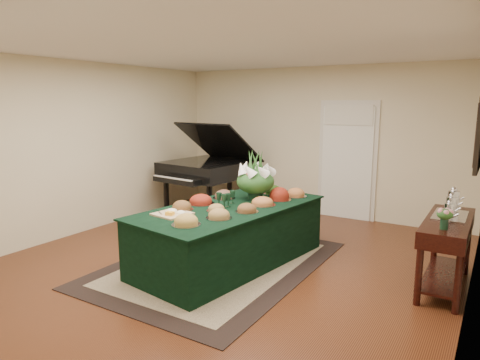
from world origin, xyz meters
The scene contains 14 objects.
ground centered at (0.00, 0.00, 0.00)m, with size 6.00×6.00×0.00m, color black.
area_rug centered at (-0.08, -0.12, 0.01)m, with size 2.30×3.22×0.01m.
kitchen_doorway centered at (0.60, 2.97, 1.02)m, with size 1.05×0.07×2.10m.
buffet_table centered at (0.04, -0.01, 0.38)m, with size 1.60×2.77×0.76m.
food_platters centered at (0.10, 0.15, 0.81)m, with size 1.20×2.31×0.14m.
cutting_board centered at (-0.31, -0.70, 0.79)m, with size 0.43×0.43×0.10m.
green_goblets centered at (0.00, -0.03, 0.85)m, with size 0.20×0.31×0.18m.
floral_centerpiece centered at (0.11, 0.52, 1.08)m, with size 0.53×0.53×0.53m.
grand_piano centered at (-1.74, 1.99, 0.85)m, with size 1.63×1.78×1.71m.
wicker_basket centered at (-0.98, 1.52, 0.12)m, with size 0.37×0.37×0.23m, color #AD8746.
mahogany_sideboard centered at (2.50, 0.61, 0.62)m, with size 0.45×1.38×0.81m.
tea_service centered at (2.50, 0.72, 0.92)m, with size 0.34×0.74×0.30m.
pink_bouquet centered at (2.50, 0.15, 0.95)m, with size 0.17×0.17×0.22m.
wall_painting centered at (2.72, 0.61, 1.75)m, with size 0.05×0.95×0.75m.
Camera 1 is at (2.91, -4.45, 2.07)m, focal length 32.00 mm.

